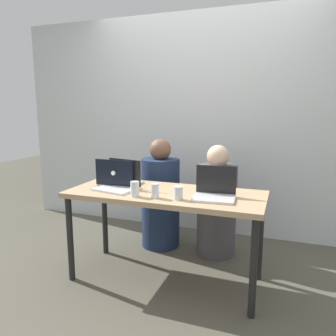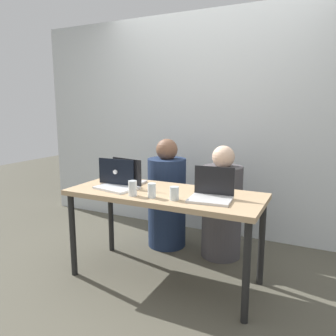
# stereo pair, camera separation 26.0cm
# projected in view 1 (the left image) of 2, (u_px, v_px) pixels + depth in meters

# --- Properties ---
(ground_plane) EXTENTS (12.00, 12.00, 0.00)m
(ground_plane) POSITION_uv_depth(u_px,v_px,m) (165.00, 279.00, 2.71)
(ground_plane) COLOR #4D4A3E
(back_wall) EXTENTS (4.50, 0.10, 2.40)m
(back_wall) POSITION_uv_depth(u_px,v_px,m) (204.00, 125.00, 3.63)
(back_wall) COLOR silver
(back_wall) RESTS_ON ground
(desk) EXTENTS (1.54, 0.64, 0.74)m
(desk) POSITION_uv_depth(u_px,v_px,m) (165.00, 201.00, 2.59)
(desk) COLOR tan
(desk) RESTS_ON ground
(person_on_left) EXTENTS (0.47, 0.47, 1.10)m
(person_on_left) POSITION_uv_depth(u_px,v_px,m) (161.00, 199.00, 3.30)
(person_on_left) COLOR #1D2B4A
(person_on_left) RESTS_ON ground
(person_on_right) EXTENTS (0.46, 0.46, 1.06)m
(person_on_right) POSITION_uv_depth(u_px,v_px,m) (217.00, 207.00, 3.11)
(person_on_right) COLOR #484549
(person_on_right) RESTS_ON ground
(laptop_front_right) EXTENTS (0.32, 0.28, 0.23)m
(laptop_front_right) POSITION_uv_depth(u_px,v_px,m) (215.00, 192.00, 2.39)
(laptop_front_right) COLOR silver
(laptop_front_right) RESTS_ON desk
(laptop_back_left) EXTENTS (0.34, 0.28, 0.23)m
(laptop_back_left) POSITION_uv_depth(u_px,v_px,m) (119.00, 180.00, 2.77)
(laptop_back_left) COLOR silver
(laptop_back_left) RESTS_ON desk
(laptop_front_left) EXTENTS (0.36, 0.30, 0.23)m
(laptop_front_left) POSITION_uv_depth(u_px,v_px,m) (119.00, 183.00, 2.65)
(laptop_front_left) COLOR silver
(laptop_front_left) RESTS_ON desk
(water_glass_right) EXTENTS (0.07, 0.07, 0.10)m
(water_glass_right) POSITION_uv_depth(u_px,v_px,m) (178.00, 194.00, 2.35)
(water_glass_right) COLOR silver
(water_glass_right) RESTS_ON desk
(water_glass_center) EXTENTS (0.06, 0.06, 0.11)m
(water_glass_center) POSITION_uv_depth(u_px,v_px,m) (155.00, 192.00, 2.39)
(water_glass_center) COLOR silver
(water_glass_center) RESTS_ON desk
(water_glass_left) EXTENTS (0.07, 0.07, 0.12)m
(water_glass_left) POSITION_uv_depth(u_px,v_px,m) (135.00, 190.00, 2.43)
(water_glass_left) COLOR white
(water_glass_left) RESTS_ON desk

